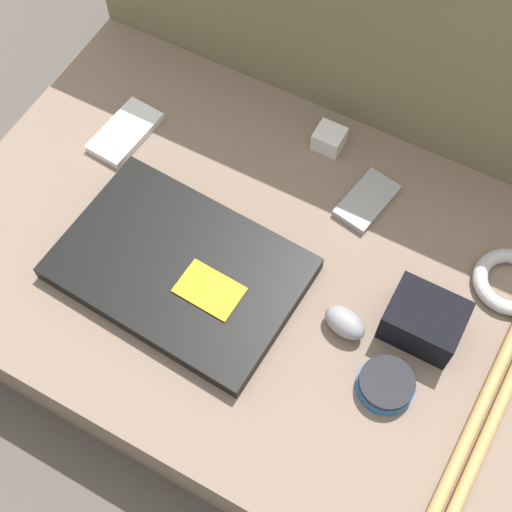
{
  "coord_description": "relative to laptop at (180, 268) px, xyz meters",
  "views": [
    {
      "loc": [
        0.23,
        -0.43,
        1.06
      ],
      "look_at": [
        0.0,
        0.0,
        0.15
      ],
      "focal_mm": 50.0,
      "sensor_mm": 36.0,
      "label": 1
    }
  ],
  "objects": [
    {
      "name": "cable_coil",
      "position": [
        0.43,
        0.21,
        -0.0
      ],
      "size": [
        0.11,
        0.11,
        0.02
      ],
      "color": "#B2B2B7",
      "rests_on": "couch_seat"
    },
    {
      "name": "laptop",
      "position": [
        0.0,
        0.0,
        0.0
      ],
      "size": [
        0.36,
        0.25,
        0.03
      ],
      "rotation": [
        0.0,
        0.0,
        -0.06
      ],
      "color": "black",
      "rests_on": "couch_seat"
    },
    {
      "name": "ground_plane",
      "position": [
        0.09,
        0.07,
        -0.15
      ],
      "size": [
        8.0,
        8.0,
        0.0
      ],
      "primitive_type": "plane",
      "color": "#4C4742"
    },
    {
      "name": "charger_brick",
      "position": [
        0.09,
        0.31,
        0.0
      ],
      "size": [
        0.05,
        0.04,
        0.03
      ],
      "color": "silver",
      "rests_on": "couch_seat"
    },
    {
      "name": "couch_seat",
      "position": [
        0.09,
        0.07,
        -0.08
      ],
      "size": [
        0.94,
        0.62,
        0.13
      ],
      "color": "#7A6656",
      "rests_on": "ground_plane"
    },
    {
      "name": "speaker_puck",
      "position": [
        0.33,
        -0.02,
        -0.0
      ],
      "size": [
        0.08,
        0.08,
        0.03
      ],
      "color": "#1E569E",
      "rests_on": "couch_seat"
    },
    {
      "name": "phone_black",
      "position": [
        0.19,
        0.24,
        -0.01
      ],
      "size": [
        0.07,
        0.11,
        0.01
      ],
      "rotation": [
        0.0,
        0.0,
        -0.18
      ],
      "color": "#99999E",
      "rests_on": "couch_seat"
    },
    {
      "name": "phone_silver",
      "position": [
        -0.21,
        0.17,
        -0.01
      ],
      "size": [
        0.08,
        0.13,
        0.01
      ],
      "rotation": [
        0.0,
        0.0,
        -0.08
      ],
      "color": "silver",
      "rests_on": "couch_seat"
    },
    {
      "name": "drumstick_pair",
      "position": [
        0.46,
        0.04,
        -0.0
      ],
      "size": [
        0.05,
        0.39,
        0.02
      ],
      "rotation": [
        0.0,
        0.0,
        -0.04
      ],
      "color": "tan",
      "rests_on": "couch_seat"
    },
    {
      "name": "couch_backrest",
      "position": [
        0.09,
        0.48,
        0.1
      ],
      "size": [
        0.94,
        0.2,
        0.5
      ],
      "color": "#756B4C",
      "rests_on": "ground_plane"
    },
    {
      "name": "camera_pouch",
      "position": [
        0.34,
        0.08,
        0.02
      ],
      "size": [
        0.1,
        0.08,
        0.06
      ],
      "color": "black",
      "rests_on": "couch_seat"
    },
    {
      "name": "computer_mouse",
      "position": [
        0.25,
        0.03,
        0.01
      ],
      "size": [
        0.07,
        0.05,
        0.04
      ],
      "rotation": [
        0.0,
        0.0,
        -0.21
      ],
      "color": "gray",
      "rests_on": "couch_seat"
    }
  ]
}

